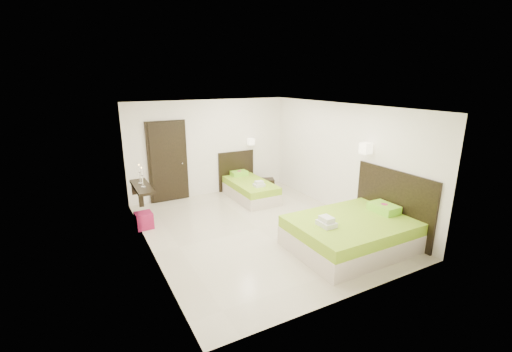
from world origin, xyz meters
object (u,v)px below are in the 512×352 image
bed_single (249,188)px  bed_double (354,231)px  nightstand (267,185)px  ottoman (144,220)px

bed_single → bed_double: bed_double is taller
nightstand → bed_single: bearing=-137.2°
bed_double → nightstand: size_ratio=5.82×
ottoman → bed_double: bearing=-39.8°
bed_single → nightstand: 0.81m
bed_single → ottoman: bearing=-166.6°
bed_single → nightstand: size_ratio=4.72×
bed_single → ottoman: 3.00m
nightstand → ottoman: (-3.66, -0.99, 0.00)m
bed_single → ottoman: size_ratio=5.19×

